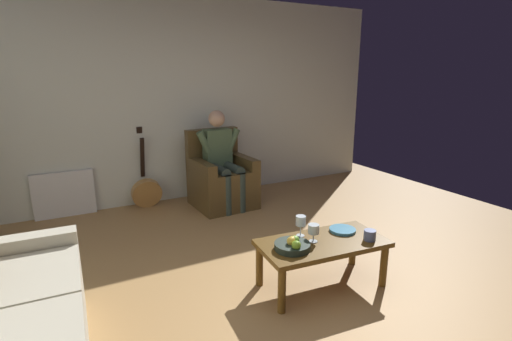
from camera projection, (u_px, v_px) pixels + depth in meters
name	position (u px, v px, depth m)	size (l,w,h in m)	color
ground_plane	(310.00, 293.00, 3.05)	(6.75, 6.75, 0.00)	#AF824D
wall_back	(189.00, 100.00, 5.15)	(5.84, 0.06, 2.67)	silver
armchair	(221.00, 180.00, 5.00)	(0.75, 0.76, 0.98)	#4F3C1F
person_seated	(222.00, 157.00, 4.88)	(0.61, 0.63, 1.23)	#4B6242
coffee_table	(322.00, 248.00, 3.08)	(1.07, 0.59, 0.39)	brown
guitar	(146.00, 190.00, 4.94)	(0.38, 0.32, 1.04)	#AF7C40
radiator	(64.00, 194.00, 4.61)	(0.69, 0.06, 0.56)	white
wine_glass_near	(301.00, 222.00, 3.13)	(0.08, 0.08, 0.18)	silver
wine_glass_far	(314.00, 230.00, 3.03)	(0.09, 0.09, 0.15)	silver
fruit_bowl	(293.00, 245.00, 2.91)	(0.28, 0.28, 0.11)	#212D25
decorative_dish	(342.00, 230.00, 3.25)	(0.22, 0.22, 0.02)	teal
candle_jar	(370.00, 235.00, 3.08)	(0.10, 0.10, 0.09)	slate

